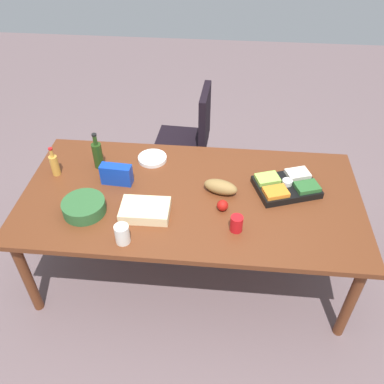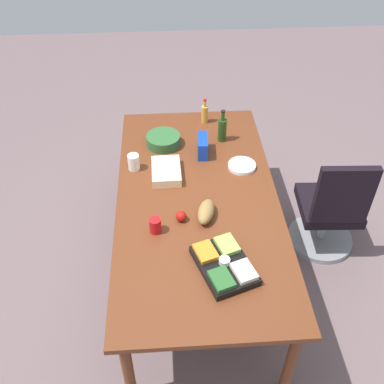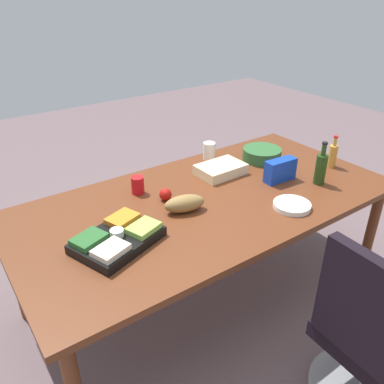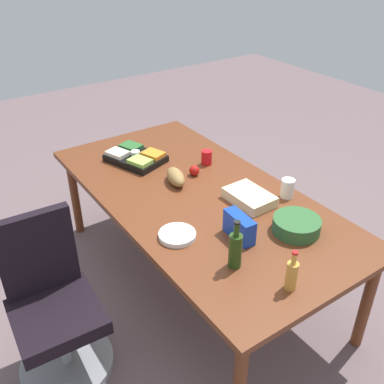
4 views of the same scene
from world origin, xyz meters
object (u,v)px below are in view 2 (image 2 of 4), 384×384
Objects in this scene: red_solo_cup at (155,225)px; mayo_jar at (134,162)px; bread_loaf at (206,212)px; apple_red at (181,216)px; office_chair at (329,214)px; wine_bottle at (222,129)px; sheet_cake at (166,171)px; dressing_bottle at (205,113)px; salad_bowl at (163,140)px; conference_table at (198,204)px; veggie_tray at (224,264)px; paper_plate_stack at (242,166)px; chip_bag_blue at (203,146)px.

red_solo_cup is 0.71m from mayo_jar.
apple_red is at bearing -83.19° from bread_loaf.
office_chair is 3.45× the size of wine_bottle.
red_solo_cup reaches higher than sheet_cake.
dressing_bottle is 0.50m from salad_bowl.
apple_red is at bearing -73.52° from office_chair.
dressing_bottle is 3.05× the size of apple_red.
conference_table is 0.68m from veggie_tray.
paper_plate_stack is 2.00× the size of red_solo_cup.
office_chair is 3.52× the size of salad_bowl.
office_chair is 0.85m from paper_plate_stack.
conference_table is 0.24m from bread_loaf.
red_solo_cup is at bearing -18.62° from dressing_bottle.
wine_bottle is (-0.92, 0.22, 0.06)m from bread_loaf.
salad_bowl is 0.35m from chip_bag_blue.
chip_bag_blue is (-0.74, 0.04, 0.02)m from bread_loaf.
apple_red is 0.79m from chip_bag_blue.
paper_plate_stack is 0.95m from red_solo_cup.
salad_bowl is (-1.00, 0.07, -0.01)m from red_solo_cup.
mayo_jar is at bearing -110.20° from sheet_cake.
office_chair is at bearing 81.68° from mayo_jar.
mayo_jar is at bearing -128.23° from conference_table.
conference_table is 18.13× the size of mayo_jar.
office_chair is 2.01× the size of veggie_tray.
red_solo_cup is at bearing -4.09° from salad_bowl.
conference_table is 1.16m from office_chair.
conference_table is 7.37× the size of sheet_cake.
chip_bag_blue is at bearing -44.72° from wine_bottle.
veggie_tray is 1.72× the size of wine_bottle.
bread_loaf is 0.77m from mayo_jar.
veggie_tray reaches higher than paper_plate_stack.
veggie_tray is 1.19m from mayo_jar.
apple_red is 0.69m from mayo_jar.
office_chair is 1.19m from chip_bag_blue.
chip_bag_blue reaches higher than salad_bowl.
bread_loaf is 0.93m from salad_bowl.
veggie_tray is 1.55× the size of sheet_cake.
conference_table is 1.03m from dressing_bottle.
mayo_jar is (0.35, -0.73, -0.05)m from wine_bottle.
bread_loaf is 0.85× the size of salad_bowl.
wine_bottle is at bearing 160.12° from conference_table.
conference_table is 0.37m from sheet_cake.
red_solo_cup is at bearing -46.48° from paper_plate_stack.
salad_bowl reaches higher than paper_plate_stack.
conference_table is at bearing -170.08° from veggie_tray.
apple_red is at bearing 117.61° from red_solo_cup.
red_solo_cup is 0.85× the size of mayo_jar.
sheet_cake is (-0.48, -0.27, -0.02)m from bread_loaf.
apple_red is (0.37, -1.24, 0.42)m from office_chair.
conference_table is 8.32× the size of salad_bowl.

